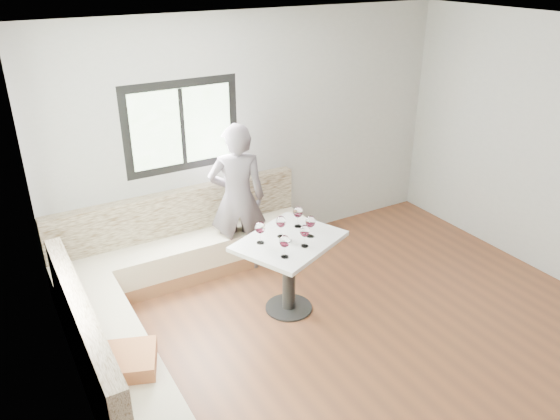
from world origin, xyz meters
name	(u,v)px	position (x,y,z in m)	size (l,w,h in m)	color
room	(387,214)	(-0.08, 0.08, 1.41)	(5.01, 5.01, 2.81)	brown
banquette	(158,287)	(-1.59, 1.62, 0.33)	(2.90, 2.80, 0.95)	brown
table	(289,257)	(-0.41, 1.06, 0.61)	(1.21, 1.10, 0.81)	black
person	(237,199)	(-0.47, 2.09, 0.86)	(0.63, 0.41, 1.73)	#5A5258
olive_ramekin	(286,239)	(-0.46, 1.05, 0.83)	(0.09, 0.09, 0.04)	white
wine_glass_a	(285,242)	(-0.62, 0.79, 0.97)	(0.10, 0.10, 0.22)	white
wine_glass_b	(305,232)	(-0.36, 0.87, 0.97)	(0.10, 0.10, 0.22)	white
wine_glass_c	(310,222)	(-0.20, 1.01, 0.97)	(0.10, 0.10, 0.22)	white
wine_glass_d	(281,222)	(-0.45, 1.15, 0.97)	(0.10, 0.10, 0.22)	white
wine_glass_e	(298,213)	(-0.20, 1.26, 0.97)	(0.10, 0.10, 0.22)	white
wine_glass_f	(260,228)	(-0.69, 1.14, 0.97)	(0.10, 0.10, 0.22)	white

